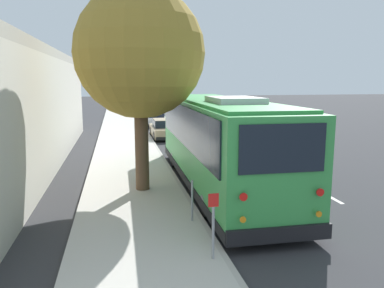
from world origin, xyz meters
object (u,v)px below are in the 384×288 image
street_tree (139,45)px  sign_post_far (192,201)px  shuttle_bus (218,138)px  sign_post_near (213,225)px  parked_sedan_tan (164,129)px  parked_sedan_white (155,119)px

street_tree → sign_post_far: 5.55m
shuttle_bus → sign_post_near: 6.10m
parked_sedan_tan → parked_sedan_white: (6.93, -0.09, 0.01)m
shuttle_bus → sign_post_far: shuttle_bus is taller
parked_sedan_tan → shuttle_bus: bearing=-178.3°
sign_post_far → sign_post_near: bearing=-180.0°
parked_sedan_tan → sign_post_far: (-15.65, 1.27, 0.12)m
sign_post_near → sign_post_far: size_ratio=1.27×
parked_sedan_white → sign_post_far: 22.62m
shuttle_bus → sign_post_far: (-3.62, 1.67, -1.08)m
street_tree → sign_post_near: bearing=-169.0°
parked_sedan_white → sign_post_near: bearing=180.0°
sign_post_far → parked_sedan_white: bearing=-3.5°
parked_sedan_tan → parked_sedan_white: bearing=-1.0°
sign_post_far → street_tree: bearing=17.8°
street_tree → sign_post_far: (-3.36, -1.08, -4.29)m
street_tree → sign_post_near: size_ratio=5.19×
parked_sedan_tan → sign_post_near: 17.87m
street_tree → sign_post_near: street_tree is taller
parked_sedan_tan → parked_sedan_white: 6.93m
sign_post_near → parked_sedan_white: bearing=-3.2°
parked_sedan_tan → sign_post_near: sign_post_near is taller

